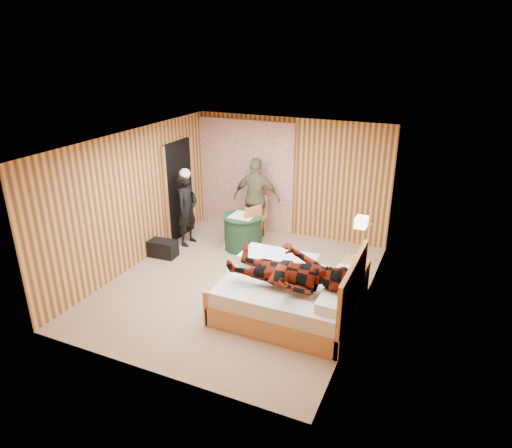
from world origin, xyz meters
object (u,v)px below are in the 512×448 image
at_px(chair_near, 250,224).
at_px(man_on_bed, 288,263).
at_px(chair_far, 256,213).
at_px(man_at_table, 257,198).
at_px(woman_standing, 187,209).
at_px(duffel_bag, 162,248).
at_px(nightstand, 354,278).
at_px(bed, 290,295).
at_px(round_table, 243,232).
at_px(wall_lamp, 361,222).

height_order(chair_near, man_on_bed, man_on_bed).
height_order(chair_far, man_at_table, man_at_table).
height_order(chair_far, woman_standing, woman_standing).
xyz_separation_m(chair_far, man_at_table, (0.00, 0.03, 0.32)).
bearing_deg(duffel_bag, chair_far, 48.12).
bearing_deg(nightstand, bed, -128.26).
xyz_separation_m(bed, round_table, (-1.69, 1.86, 0.04)).
relative_size(round_table, duffel_bag, 1.39).
xyz_separation_m(bed, nightstand, (0.76, 0.96, -0.02)).
bearing_deg(chair_near, duffel_bag, -26.71).
bearing_deg(round_table, bed, -47.71).
relative_size(wall_lamp, bed, 0.13).
height_order(chair_near, woman_standing, woman_standing).
height_order(bed, round_table, bed).
relative_size(bed, chair_far, 2.19).
xyz_separation_m(chair_near, man_on_bed, (1.59, -2.15, 0.45)).
height_order(wall_lamp, duffel_bag, wall_lamp).
xyz_separation_m(wall_lamp, man_at_table, (-2.49, 1.57, -0.44)).
bearing_deg(nightstand, man_at_table, 147.29).
height_order(man_at_table, man_on_bed, man_on_bed).
distance_m(wall_lamp, bed, 1.59).
bearing_deg(round_table, nightstand, -20.17).
xyz_separation_m(round_table, chair_near, (0.13, 0.06, 0.17)).
bearing_deg(round_table, man_on_bed, -50.55).
bearing_deg(bed, round_table, 132.29).
bearing_deg(chair_near, man_on_bed, 63.42).
bearing_deg(bed, nightstand, 51.74).
relative_size(bed, round_table, 2.53).
height_order(wall_lamp, chair_near, wall_lamp).
height_order(wall_lamp, woman_standing, woman_standing).
bearing_deg(wall_lamp, man_at_table, 147.73).
xyz_separation_m(nightstand, round_table, (-2.45, 0.90, 0.06)).
distance_m(chair_near, woman_standing, 1.32).
xyz_separation_m(woman_standing, man_on_bed, (2.85, -1.84, 0.22)).
bearing_deg(round_table, chair_near, 24.60).
distance_m(nightstand, man_on_bed, 1.55).
bearing_deg(chair_near, woman_standing, -49.29).
bearing_deg(chair_far, round_table, -90.57).
relative_size(chair_far, woman_standing, 0.61).
distance_m(chair_near, duffel_bag, 1.79).
distance_m(chair_far, woman_standing, 1.46).
distance_m(round_table, man_on_bed, 2.77).
xyz_separation_m(chair_near, duffel_bag, (-1.41, -1.04, -0.37)).
xyz_separation_m(bed, chair_far, (-1.69, 2.50, 0.22)).
distance_m(bed, chair_far, 3.03).
relative_size(nightstand, chair_near, 0.64).
height_order(chair_near, man_at_table, man_at_table).
bearing_deg(man_on_bed, woman_standing, 147.19).
bearing_deg(man_on_bed, chair_near, 126.49).
height_order(wall_lamp, nightstand, wall_lamp).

